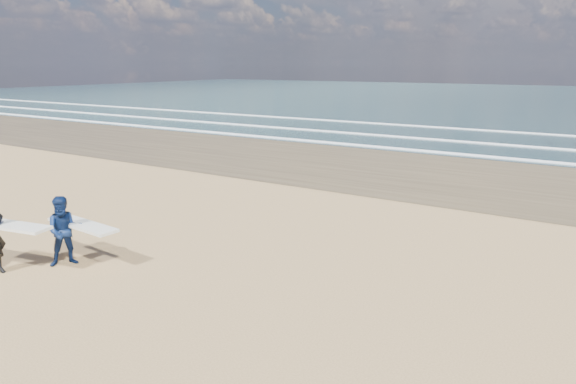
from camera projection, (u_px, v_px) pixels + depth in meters
The scene contains 1 object.
surfer_far at pixel (66, 230), 12.24m from camera, with size 2.23×1.22×1.71m.
Camera 1 is at (10.50, -4.87, 4.74)m, focal length 32.00 mm.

